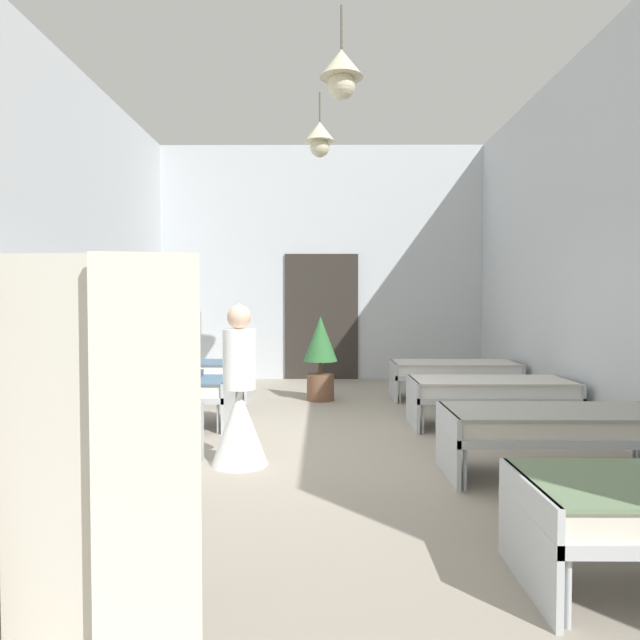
# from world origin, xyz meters

# --- Properties ---
(ground_plane) EXTENTS (6.76, 10.80, 0.10)m
(ground_plane) POSITION_xyz_m (0.00, 0.00, -0.05)
(ground_plane) COLOR #9E9384
(room_shell) EXTENTS (6.56, 10.40, 4.47)m
(room_shell) POSITION_xyz_m (0.00, 1.29, 2.24)
(room_shell) COLOR silver
(room_shell) RESTS_ON ground
(bed_left_row_1) EXTENTS (1.90, 0.84, 0.57)m
(bed_left_row_1) POSITION_xyz_m (-2.03, -0.95, 0.44)
(bed_left_row_1) COLOR #B7BCC1
(bed_left_row_1) RESTS_ON ground
(bed_right_row_1) EXTENTS (1.90, 0.84, 0.57)m
(bed_right_row_1) POSITION_xyz_m (2.03, -0.95, 0.44)
(bed_right_row_1) COLOR #B7BCC1
(bed_right_row_1) RESTS_ON ground
(bed_left_row_2) EXTENTS (1.90, 0.84, 0.57)m
(bed_left_row_2) POSITION_xyz_m (-2.03, 0.95, 0.44)
(bed_left_row_2) COLOR #B7BCC1
(bed_left_row_2) RESTS_ON ground
(bed_right_row_2) EXTENTS (1.90, 0.84, 0.57)m
(bed_right_row_2) POSITION_xyz_m (2.03, 0.95, 0.44)
(bed_right_row_2) COLOR #B7BCC1
(bed_right_row_2) RESTS_ON ground
(bed_left_row_3) EXTENTS (1.90, 0.84, 0.57)m
(bed_left_row_3) POSITION_xyz_m (-2.03, 2.85, 0.44)
(bed_left_row_3) COLOR #B7BCC1
(bed_left_row_3) RESTS_ON ground
(bed_right_row_3) EXTENTS (1.90, 0.84, 0.57)m
(bed_right_row_3) POSITION_xyz_m (2.03, 2.85, 0.44)
(bed_right_row_3) COLOR #B7BCC1
(bed_right_row_3) RESTS_ON ground
(nurse_near_aisle) EXTENTS (0.52, 0.52, 1.49)m
(nurse_near_aisle) POSITION_xyz_m (-0.74, -0.63, 0.53)
(nurse_near_aisle) COLOR white
(nurse_near_aisle) RESTS_ON ground
(patient_seated_primary) EXTENTS (0.44, 0.44, 0.80)m
(patient_seated_primary) POSITION_xyz_m (-1.68, 1.04, 0.87)
(patient_seated_primary) COLOR #515B70
(patient_seated_primary) RESTS_ON bed_left_row_2
(patient_seated_secondary) EXTENTS (0.44, 0.44, 0.80)m
(patient_seated_secondary) POSITION_xyz_m (-1.68, -0.96, 0.87)
(patient_seated_secondary) COLOR #515B70
(patient_seated_secondary) RESTS_ON bed_left_row_1
(potted_plant) EXTENTS (0.51, 0.51, 1.27)m
(potted_plant) POSITION_xyz_m (-0.01, 2.73, 0.73)
(potted_plant) COLOR brown
(potted_plant) RESTS_ON ground
(privacy_screen) EXTENTS (1.25, 0.20, 1.70)m
(privacy_screen) POSITION_xyz_m (-1.08, -3.55, 0.85)
(privacy_screen) COLOR silver
(privacy_screen) RESTS_ON ground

